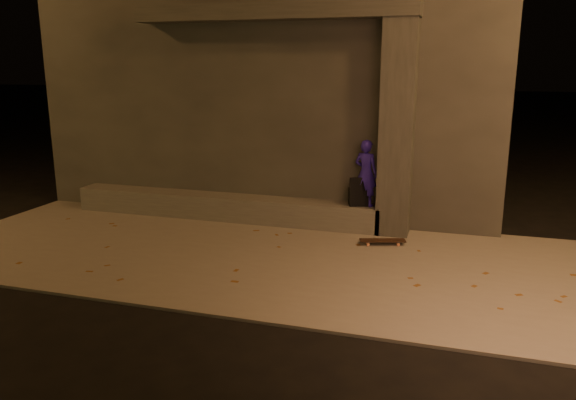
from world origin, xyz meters
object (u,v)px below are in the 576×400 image
(column, at_px, (397,130))
(skateboard, at_px, (383,241))
(backpack, at_px, (359,195))
(skateboarder, at_px, (366,173))

(column, height_order, skateboard, column)
(backpack, distance_m, skateboard, 1.06)
(column, relative_size, skateboard, 4.73)
(column, distance_m, skateboarder, 0.92)
(backpack, bearing_deg, skateboard, -73.75)
(backpack, bearing_deg, skateboarder, -19.68)
(skateboarder, relative_size, skateboard, 1.53)
(column, bearing_deg, skateboard, -95.76)
(backpack, relative_size, skateboard, 0.68)
(column, distance_m, skateboard, 1.88)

